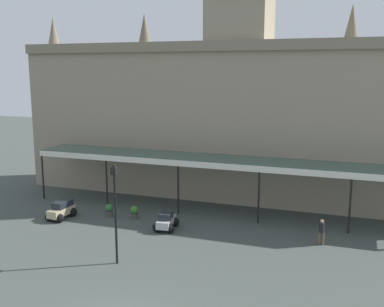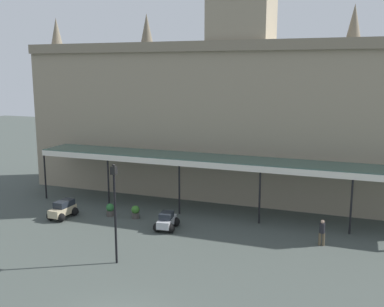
{
  "view_description": "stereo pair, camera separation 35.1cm",
  "coord_description": "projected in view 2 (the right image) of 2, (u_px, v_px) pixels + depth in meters",
  "views": [
    {
      "loc": [
        8.72,
        -14.91,
        10.78
      ],
      "look_at": [
        0.0,
        9.85,
        5.85
      ],
      "focal_mm": 41.82,
      "sensor_mm": 36.0,
      "label": 1
    },
    {
      "loc": [
        9.05,
        -14.79,
        10.78
      ],
      "look_at": [
        0.0,
        9.85,
        5.85
      ],
      "focal_mm": 41.82,
      "sensor_mm": 36.0,
      "label": 2
    }
  ],
  "objects": [
    {
      "name": "station_building",
      "position": [
        240.0,
        112.0,
        37.28
      ],
      "size": [
        37.87,
        5.6,
        20.85
      ],
      "color": "gray",
      "rests_on": "ground"
    },
    {
      "name": "entrance_canopy",
      "position": [
        223.0,
        161.0,
        33.32
      ],
      "size": [
        30.67,
        3.26,
        4.26
      ],
      "color": "#38564C",
      "rests_on": "ground"
    },
    {
      "name": "car_beige_estate",
      "position": [
        63.0,
        210.0,
        32.97
      ],
      "size": [
        1.61,
        2.29,
        1.27
      ],
      "color": "tan",
      "rests_on": "ground"
    },
    {
      "name": "car_silver_sedan",
      "position": [
        167.0,
        222.0,
        30.64
      ],
      "size": [
        1.67,
        2.14,
        1.19
      ],
      "color": "#B2B5BA",
      "rests_on": "ground"
    },
    {
      "name": "pedestrian_beside_cars",
      "position": [
        322.0,
        232.0,
        27.68
      ],
      "size": [
        0.39,
        0.34,
        1.67
      ],
      "color": "brown",
      "rests_on": "ground"
    },
    {
      "name": "victorian_lamppost",
      "position": [
        115.0,
        204.0,
        24.69
      ],
      "size": [
        0.3,
        0.3,
        5.73
      ],
      "color": "black",
      "rests_on": "ground"
    },
    {
      "name": "planter_near_kerb",
      "position": [
        110.0,
        210.0,
        33.37
      ],
      "size": [
        0.6,
        0.6,
        0.96
      ],
      "color": "#47423D",
      "rests_on": "ground"
    },
    {
      "name": "planter_by_canopy",
      "position": [
        135.0,
        212.0,
        32.86
      ],
      "size": [
        0.6,
        0.6,
        0.96
      ],
      "color": "#47423D",
      "rests_on": "ground"
    }
  ]
}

